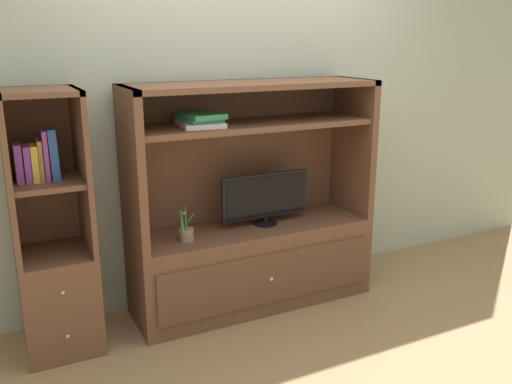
# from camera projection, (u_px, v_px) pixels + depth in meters

# --- Properties ---
(ground_plane) EXTENTS (8.00, 8.00, 0.00)m
(ground_plane) POSITION_uv_depth(u_px,v_px,m) (280.00, 327.00, 3.47)
(ground_plane) COLOR #99754C
(painted_rear_wall) EXTENTS (6.00, 0.10, 2.80)m
(painted_rear_wall) POSITION_uv_depth(u_px,v_px,m) (230.00, 95.00, 3.73)
(painted_rear_wall) COLOR #ADB29E
(painted_rear_wall) RESTS_ON ground_plane
(media_console) EXTENTS (1.64, 0.53, 1.51)m
(media_console) POSITION_uv_depth(u_px,v_px,m) (252.00, 236.00, 3.69)
(media_console) COLOR brown
(media_console) RESTS_ON ground_plane
(tv_monitor) EXTENTS (0.63, 0.16, 0.35)m
(tv_monitor) POSITION_uv_depth(u_px,v_px,m) (266.00, 197.00, 3.64)
(tv_monitor) COLOR black
(tv_monitor) RESTS_ON media_console
(potted_plant) EXTENTS (0.09, 0.11, 0.22)m
(potted_plant) POSITION_uv_depth(u_px,v_px,m) (186.00, 234.00, 3.38)
(potted_plant) COLOR #8C7251
(potted_plant) RESTS_ON media_console
(magazine_stack) EXTENTS (0.27, 0.33, 0.08)m
(magazine_stack) POSITION_uv_depth(u_px,v_px,m) (200.00, 120.00, 3.30)
(magazine_stack) COLOR silver
(magazine_stack) RESTS_ON media_console
(bookshelf_tall) EXTENTS (0.42, 0.48, 1.52)m
(bookshelf_tall) POSITION_uv_depth(u_px,v_px,m) (56.00, 265.00, 3.14)
(bookshelf_tall) COLOR brown
(bookshelf_tall) RESTS_ON ground_plane
(upright_book_row) EXTENTS (0.22, 0.15, 0.28)m
(upright_book_row) POSITION_uv_depth(u_px,v_px,m) (38.00, 159.00, 2.94)
(upright_book_row) COLOR purple
(upright_book_row) RESTS_ON bookshelf_tall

